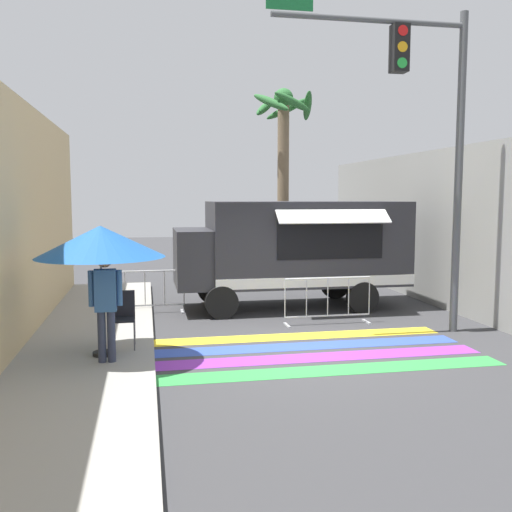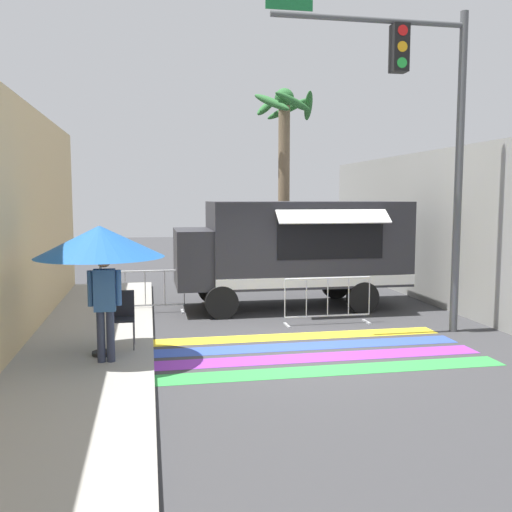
% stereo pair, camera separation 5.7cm
% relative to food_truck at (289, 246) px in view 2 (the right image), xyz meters
% --- Properties ---
extents(ground_plane, '(60.00, 60.00, 0.00)m').
position_rel_food_truck_xyz_m(ground_plane, '(-0.84, -3.87, -1.56)').
color(ground_plane, '#38383A').
extents(sidewalk_left, '(4.40, 16.00, 0.13)m').
position_rel_food_truck_xyz_m(sidewalk_left, '(-5.60, -3.87, -1.50)').
color(sidewalk_left, '#99968E').
rests_on(sidewalk_left, ground_plane).
extents(building_left_facade, '(0.25, 16.00, 4.59)m').
position_rel_food_truck_xyz_m(building_left_facade, '(-5.81, -3.87, 0.73)').
color(building_left_facade, '#DBBC84').
rests_on(building_left_facade, ground_plane).
extents(concrete_wall_right, '(0.20, 16.00, 3.98)m').
position_rel_food_truck_xyz_m(concrete_wall_right, '(3.84, -0.87, 0.43)').
color(concrete_wall_right, gray).
rests_on(concrete_wall_right, ground_plane).
extents(crosswalk_painted, '(6.40, 2.84, 0.01)m').
position_rel_food_truck_xyz_m(crosswalk_painted, '(-0.84, -4.09, -1.56)').
color(crosswalk_painted, green).
rests_on(crosswalk_painted, ground_plane).
extents(food_truck, '(5.68, 2.66, 2.67)m').
position_rel_food_truck_xyz_m(food_truck, '(0.00, 0.00, 0.00)').
color(food_truck, '#2D2D33').
rests_on(food_truck, ground_plane).
extents(traffic_signal_pole, '(4.09, 0.29, 6.51)m').
position_rel_food_truck_xyz_m(traffic_signal_pole, '(2.00, -3.12, 2.84)').
color(traffic_signal_pole, '#515456').
rests_on(traffic_signal_pole, ground_plane).
extents(patio_umbrella, '(2.12, 2.12, 2.19)m').
position_rel_food_truck_xyz_m(patio_umbrella, '(-4.24, -4.08, 0.48)').
color(patio_umbrella, black).
rests_on(patio_umbrella, sidewalk_left).
extents(folding_chair, '(0.45, 0.45, 0.99)m').
position_rel_food_truck_xyz_m(folding_chair, '(-3.95, -3.58, -0.83)').
color(folding_chair, '#4C4C51').
rests_on(folding_chair, sidewalk_left).
extents(vendor_person, '(0.53, 0.23, 1.77)m').
position_rel_food_truck_xyz_m(vendor_person, '(-4.15, -4.51, -0.41)').
color(vendor_person, '#2D3347').
rests_on(vendor_person, sidewalk_left).
extents(barricade_front, '(1.95, 0.44, 1.04)m').
position_rel_food_truck_xyz_m(barricade_front, '(0.38, -2.00, -1.05)').
color(barricade_front, '#B7BABF').
rests_on(barricade_front, ground_plane).
extents(barricade_side, '(1.88, 0.44, 1.04)m').
position_rel_food_truck_xyz_m(barricade_side, '(-3.55, -0.05, -1.05)').
color(barricade_side, '#B7BABF').
rests_on(barricade_side, ground_plane).
extents(palm_tree, '(2.05, 2.12, 6.12)m').
position_rel_food_truck_xyz_m(palm_tree, '(0.77, 3.72, 2.57)').
color(palm_tree, '#7A664C').
rests_on(palm_tree, ground_plane).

